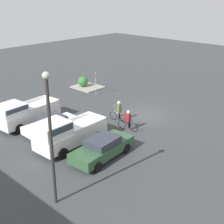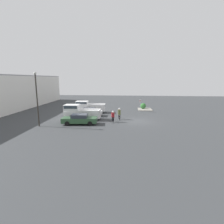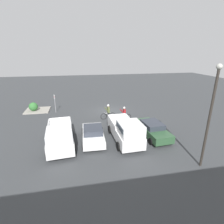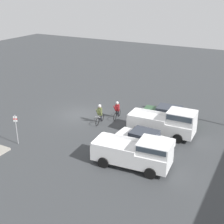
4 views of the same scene
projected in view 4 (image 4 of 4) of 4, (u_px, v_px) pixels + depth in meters
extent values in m
plane|color=#383A3D|center=(79.00, 115.00, 29.86)|extent=(80.00, 80.00, 0.00)
cube|color=#2D5133|center=(169.00, 115.00, 28.18)|extent=(2.20, 4.89, 0.68)
cube|color=#2D333D|center=(169.00, 109.00, 27.96)|extent=(1.79, 2.27, 0.46)
cylinder|color=black|center=(187.00, 117.00, 28.49)|extent=(0.23, 0.63, 0.62)
cylinder|color=black|center=(183.00, 125.00, 26.96)|extent=(0.23, 0.63, 0.62)
cylinder|color=black|center=(155.00, 112.00, 29.61)|extent=(0.23, 0.63, 0.62)
cylinder|color=black|center=(150.00, 119.00, 28.09)|extent=(0.23, 0.63, 0.62)
cube|color=white|center=(161.00, 125.00, 25.68)|extent=(2.15, 5.49, 0.98)
cube|color=white|center=(182.00, 117.00, 24.65)|extent=(1.87, 2.23, 0.97)
cube|color=#333D47|center=(182.00, 115.00, 24.57)|extent=(1.92, 2.06, 0.43)
cube|color=white|center=(153.00, 112.00, 26.67)|extent=(0.20, 3.26, 0.25)
cube|color=white|center=(145.00, 120.00, 25.12)|extent=(0.20, 3.26, 0.25)
cube|color=white|center=(132.00, 112.00, 26.55)|extent=(1.95, 0.15, 0.25)
cylinder|color=black|center=(184.00, 129.00, 25.97)|extent=(0.25, 0.78, 0.77)
cylinder|color=black|center=(178.00, 139.00, 24.35)|extent=(0.25, 0.78, 0.77)
cylinder|color=black|center=(146.00, 122.00, 27.36)|extent=(0.25, 0.78, 0.77)
cylinder|color=black|center=(138.00, 130.00, 25.74)|extent=(0.25, 0.78, 0.77)
cube|color=white|center=(144.00, 140.00, 23.65)|extent=(1.97, 4.43, 0.58)
cube|color=#2D333D|center=(144.00, 134.00, 23.45)|extent=(1.70, 2.02, 0.47)
cylinder|color=black|center=(166.00, 143.00, 23.81)|extent=(0.20, 0.67, 0.67)
cylinder|color=black|center=(156.00, 153.00, 22.36)|extent=(0.20, 0.67, 0.67)
cylinder|color=black|center=(133.00, 135.00, 25.12)|extent=(0.20, 0.67, 0.67)
cylinder|color=black|center=(122.00, 144.00, 23.67)|extent=(0.20, 0.67, 0.67)
cube|color=white|center=(132.00, 154.00, 21.15)|extent=(2.47, 5.46, 1.02)
cube|color=white|center=(155.00, 147.00, 20.22)|extent=(2.04, 2.27, 0.77)
cube|color=#333D47|center=(155.00, 145.00, 20.16)|extent=(2.08, 2.11, 0.34)
cube|color=white|center=(123.00, 137.00, 22.13)|extent=(0.35, 3.18, 0.25)
cube|color=white|center=(112.00, 150.00, 20.48)|extent=(0.35, 3.18, 0.25)
cube|color=white|center=(97.00, 139.00, 21.88)|extent=(2.02, 0.25, 0.25)
cylinder|color=black|center=(159.00, 158.00, 21.58)|extent=(0.29, 0.79, 0.77)
cylinder|color=black|center=(150.00, 173.00, 19.86)|extent=(0.29, 0.79, 0.77)
cylinder|color=black|center=(115.00, 149.00, 22.79)|extent=(0.29, 0.79, 0.77)
cylinder|color=black|center=(103.00, 162.00, 21.07)|extent=(0.29, 0.79, 0.77)
torus|color=black|center=(97.00, 122.00, 27.43)|extent=(0.75, 0.15, 0.75)
torus|color=black|center=(102.00, 117.00, 28.37)|extent=(0.75, 0.15, 0.75)
cylinder|color=white|center=(100.00, 118.00, 27.83)|extent=(0.56, 0.11, 0.40)
cylinder|color=white|center=(100.00, 116.00, 27.75)|extent=(0.59, 0.11, 0.04)
cylinder|color=white|center=(101.00, 117.00, 27.99)|extent=(0.04, 0.04, 0.37)
cylinder|color=white|center=(98.00, 117.00, 27.39)|extent=(0.09, 0.46, 0.02)
cylinder|color=black|center=(101.00, 118.00, 27.91)|extent=(0.13, 0.13, 0.56)
cylinder|color=black|center=(99.00, 118.00, 27.97)|extent=(0.13, 0.13, 0.56)
cube|color=#5B6638|center=(100.00, 111.00, 27.66)|extent=(0.29, 0.39, 0.69)
cylinder|color=#5B6638|center=(101.00, 113.00, 27.41)|extent=(0.54, 0.16, 0.74)
cylinder|color=#5B6638|center=(97.00, 112.00, 27.53)|extent=(0.54, 0.16, 0.74)
sphere|color=tan|center=(100.00, 107.00, 27.46)|extent=(0.26, 0.26, 0.26)
sphere|color=silver|center=(100.00, 106.00, 27.43)|extent=(0.29, 0.29, 0.29)
torus|color=black|center=(115.00, 117.00, 28.46)|extent=(0.72, 0.14, 0.72)
torus|color=black|center=(119.00, 113.00, 29.44)|extent=(0.72, 0.14, 0.72)
cylinder|color=black|center=(117.00, 113.00, 28.89)|extent=(0.58, 0.11, 0.38)
cylinder|color=black|center=(117.00, 111.00, 28.81)|extent=(0.62, 0.12, 0.04)
cylinder|color=black|center=(118.00, 112.00, 29.06)|extent=(0.04, 0.04, 0.35)
cylinder|color=black|center=(115.00, 113.00, 28.43)|extent=(0.09, 0.46, 0.02)
cylinder|color=black|center=(118.00, 113.00, 28.97)|extent=(0.13, 0.13, 0.53)
cylinder|color=black|center=(117.00, 113.00, 29.03)|extent=(0.13, 0.13, 0.53)
cube|color=maroon|center=(117.00, 108.00, 28.73)|extent=(0.29, 0.39, 0.61)
cylinder|color=maroon|center=(118.00, 109.00, 28.48)|extent=(0.56, 0.16, 0.66)
cylinder|color=maroon|center=(115.00, 108.00, 28.59)|extent=(0.56, 0.16, 0.66)
sphere|color=tan|center=(117.00, 103.00, 28.55)|extent=(0.24, 0.24, 0.24)
sphere|color=silver|center=(117.00, 103.00, 28.53)|extent=(0.26, 0.26, 0.26)
cylinder|color=#9E9EA3|center=(17.00, 130.00, 23.90)|extent=(0.06, 0.06, 2.45)
cube|color=white|center=(15.00, 119.00, 23.56)|extent=(0.15, 0.28, 0.45)
cube|color=red|center=(15.00, 119.00, 23.56)|extent=(0.16, 0.28, 0.10)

